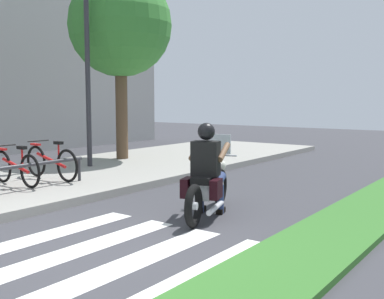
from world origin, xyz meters
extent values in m
plane|color=#38383D|center=(0.00, 0.00, 0.00)|extent=(48.00, 48.00, 0.00)
cube|color=#336B28|center=(0.00, -2.25, 0.04)|extent=(24.00, 1.10, 0.08)
cube|color=white|center=(0.13, -1.60, 0.00)|extent=(2.80, 0.40, 0.01)
cube|color=white|center=(0.13, -0.80, 0.00)|extent=(2.80, 0.40, 0.01)
cube|color=white|center=(0.13, 0.00, 0.00)|extent=(2.80, 0.40, 0.01)
cube|color=white|center=(0.13, 0.80, 0.00)|extent=(2.80, 0.40, 0.01)
torus|color=black|center=(3.00, -0.05, 0.30)|extent=(0.61, 0.30, 0.61)
cylinder|color=silver|center=(3.00, -0.05, 0.30)|extent=(0.14, 0.13, 0.11)
torus|color=black|center=(1.58, -0.52, 0.30)|extent=(0.61, 0.30, 0.61)
cylinder|color=silver|center=(1.58, -0.52, 0.30)|extent=(0.14, 0.13, 0.11)
cube|color=silver|center=(2.29, -0.28, 0.44)|extent=(0.87, 0.53, 0.28)
ellipsoid|color=black|center=(2.49, -0.22, 0.66)|extent=(0.58, 0.43, 0.22)
cube|color=black|center=(2.10, -0.35, 0.59)|extent=(0.62, 0.44, 0.10)
cube|color=black|center=(1.87, -0.19, 0.48)|extent=(0.34, 0.22, 0.28)
cube|color=black|center=(2.01, -0.61, 0.48)|extent=(0.34, 0.22, 0.28)
cylinder|color=silver|center=(2.86, -0.09, 0.86)|extent=(0.22, 0.60, 0.03)
sphere|color=white|center=(3.05, -0.03, 0.66)|extent=(0.18, 0.18, 0.18)
cube|color=silver|center=(2.89, -0.08, 1.04)|extent=(0.16, 0.39, 0.32)
cylinder|color=silver|center=(2.12, -0.53, 0.18)|extent=(0.73, 0.31, 0.08)
cube|color=black|center=(2.15, -0.33, 0.89)|extent=(0.37, 0.46, 0.52)
sphere|color=black|center=(2.18, -0.32, 1.29)|extent=(0.26, 0.26, 0.26)
cylinder|color=brown|center=(2.30, -0.05, 0.97)|extent=(0.52, 0.25, 0.26)
cylinder|color=brown|center=(2.44, -0.47, 0.97)|extent=(0.52, 0.25, 0.26)
cylinder|color=navy|center=(2.24, -0.13, 0.53)|extent=(0.46, 0.27, 0.24)
cylinder|color=navy|center=(2.36, -0.09, 0.23)|extent=(0.11, 0.11, 0.45)
cube|color=black|center=(2.40, -0.08, 0.04)|extent=(0.26, 0.17, 0.08)
cylinder|color=navy|center=(2.35, -0.43, 0.53)|extent=(0.46, 0.27, 0.24)
cylinder|color=navy|center=(2.46, -0.40, 0.23)|extent=(0.11, 0.11, 0.45)
cube|color=black|center=(2.50, -0.38, 0.04)|extent=(0.26, 0.17, 0.08)
torus|color=black|center=(1.54, 4.04, 0.47)|extent=(0.08, 0.63, 0.63)
torus|color=black|center=(1.49, 3.08, 0.47)|extent=(0.08, 0.63, 0.63)
cylinder|color=red|center=(1.52, 3.56, 0.53)|extent=(0.10, 0.86, 0.24)
cylinder|color=red|center=(1.51, 3.32, 0.69)|extent=(0.04, 0.04, 0.38)
cube|color=black|center=(1.51, 3.32, 0.89)|extent=(0.11, 0.20, 0.06)
cylinder|color=black|center=(1.54, 3.94, 0.89)|extent=(0.48, 0.05, 0.03)
cube|color=red|center=(1.54, 4.04, 0.81)|extent=(0.09, 0.28, 0.04)
torus|color=black|center=(2.35, 4.09, 0.48)|extent=(0.09, 0.65, 0.65)
torus|color=black|center=(2.30, 3.03, 0.48)|extent=(0.09, 0.65, 0.65)
cylinder|color=red|center=(2.32, 3.56, 0.55)|extent=(0.11, 0.95, 0.26)
cylinder|color=red|center=(2.31, 3.29, 0.72)|extent=(0.04, 0.04, 0.40)
cube|color=black|center=(2.31, 3.29, 0.92)|extent=(0.11, 0.20, 0.06)
cylinder|color=black|center=(2.35, 3.98, 0.92)|extent=(0.48, 0.05, 0.03)
cube|color=red|center=(2.35, 4.09, 0.84)|extent=(0.09, 0.28, 0.04)
cylinder|color=#333338|center=(2.57, 3.01, 0.38)|extent=(0.06, 0.06, 0.45)
cylinder|color=#2D2D33|center=(4.09, 4.41, 2.09)|extent=(0.12, 0.12, 4.18)
cylinder|color=brown|center=(5.62, 4.81, 1.39)|extent=(0.32, 0.32, 2.78)
sphere|color=#387F33|center=(5.62, 4.81, 3.75)|extent=(2.76, 2.76, 2.76)
camera|label=1|loc=(-3.54, -4.22, 1.77)|focal=43.69mm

